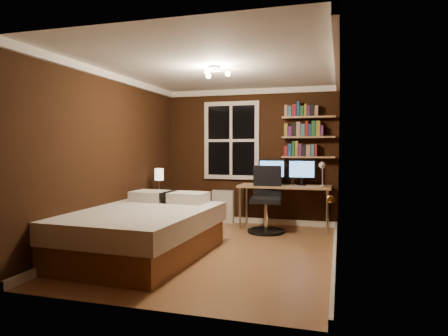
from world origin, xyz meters
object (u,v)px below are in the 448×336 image
(nightstand, at_px, (159,212))
(bedside_lamp, at_px, (159,181))
(desk_lamp, at_px, (322,174))
(radiator, at_px, (223,206))
(monitor_left, at_px, (272,172))
(desk, at_px, (284,189))
(bed, at_px, (141,232))
(monitor_right, at_px, (302,172))
(office_chair, at_px, (266,206))

(nightstand, xyz_separation_m, bedside_lamp, (0.00, 0.00, 0.53))
(desk_lamp, bearing_deg, radiator, 168.97)
(monitor_left, height_order, desk_lamp, monitor_left)
(desk, bearing_deg, bed, -123.42)
(bed, bearing_deg, monitor_left, 64.01)
(bed, relative_size, radiator, 3.77)
(desk, bearing_deg, bedside_lamp, -157.83)
(bed, height_order, desk_lamp, desk_lamp)
(bedside_lamp, distance_m, desk_lamp, 2.75)
(monitor_left, bearing_deg, desk_lamp, -14.46)
(radiator, bearing_deg, monitor_right, -4.98)
(nightstand, xyz_separation_m, desk, (2.01, 0.82, 0.38))
(desk, height_order, monitor_left, monitor_left)
(monitor_right, bearing_deg, desk_lamp, -32.45)
(radiator, bearing_deg, bedside_lamp, -128.96)
(bedside_lamp, distance_m, monitor_left, 1.99)
(nightstand, distance_m, monitor_right, 2.56)
(monitor_right, bearing_deg, nightstand, -158.65)
(bed, relative_size, bedside_lamp, 5.30)
(radiator, height_order, desk_lamp, desk_lamp)
(radiator, xyz_separation_m, desk, (1.18, -0.21, 0.39))
(nightstand, relative_size, desk, 0.39)
(desk, relative_size, desk_lamp, 3.63)
(bed, height_order, radiator, bed)
(nightstand, bearing_deg, radiator, 34.60)
(desk, distance_m, desk_lamp, 0.72)
(desk_lamp, bearing_deg, monitor_right, 147.55)
(nightstand, height_order, desk_lamp, desk_lamp)
(nightstand, distance_m, office_chair, 1.82)
(nightstand, distance_m, bedside_lamp, 0.53)
(bedside_lamp, bearing_deg, desk_lamp, 14.16)
(radiator, bearing_deg, monitor_left, -7.74)
(bedside_lamp, relative_size, monitor_left, 0.91)
(monitor_right, xyz_separation_m, desk_lamp, (0.36, -0.23, -0.00))
(nightstand, height_order, monitor_left, monitor_left)
(office_chair, bearing_deg, bed, -129.25)
(desk, bearing_deg, nightstand, -157.83)
(monitor_left, xyz_separation_m, office_chair, (-0.01, -0.49, -0.55))
(desk, distance_m, monitor_left, 0.38)
(bedside_lamp, bearing_deg, office_chair, 13.15)
(monitor_left, bearing_deg, desk, -18.62)
(bed, distance_m, office_chair, 2.33)
(bedside_lamp, height_order, radiator, bedside_lamp)
(radiator, xyz_separation_m, office_chair, (0.94, -0.62, 0.13))
(bedside_lamp, relative_size, desk, 0.27)
(bedside_lamp, bearing_deg, monitor_right, 21.35)
(bed, distance_m, nightstand, 1.59)
(bed, bearing_deg, monitor_right, 55.23)
(bedside_lamp, bearing_deg, desk, 22.17)
(radiator, bearing_deg, desk, -10.00)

